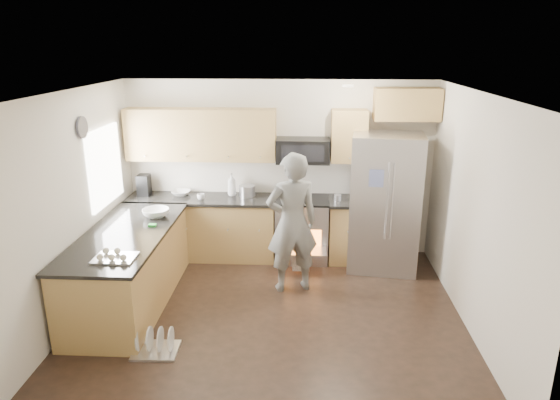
# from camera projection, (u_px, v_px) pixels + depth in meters

# --- Properties ---
(ground) EXTENTS (4.50, 4.50, 0.00)m
(ground) POSITION_uv_depth(u_px,v_px,m) (270.00, 315.00, 5.92)
(ground) COLOR black
(ground) RESTS_ON ground
(room_shell) EXTENTS (4.54, 4.04, 2.62)m
(room_shell) POSITION_uv_depth(u_px,v_px,m) (266.00, 179.00, 5.43)
(room_shell) COLOR silver
(room_shell) RESTS_ON ground
(back_cabinet_run) EXTENTS (4.45, 0.64, 2.50)m
(back_cabinet_run) POSITION_uv_depth(u_px,v_px,m) (239.00, 194.00, 7.32)
(back_cabinet_run) COLOR #A47D41
(back_cabinet_run) RESTS_ON ground
(peninsula) EXTENTS (0.96, 2.36, 1.03)m
(peninsula) POSITION_uv_depth(u_px,v_px,m) (129.00, 267.00, 6.10)
(peninsula) COLOR #A47D41
(peninsula) RESTS_ON ground
(stove_range) EXTENTS (0.76, 0.97, 1.79)m
(stove_range) POSITION_uv_depth(u_px,v_px,m) (302.00, 215.00, 7.31)
(stove_range) COLOR #B7B7BC
(stove_range) RESTS_ON ground
(refrigerator) EXTENTS (1.03, 0.85, 1.93)m
(refrigerator) POSITION_uv_depth(u_px,v_px,m) (385.00, 203.00, 6.93)
(refrigerator) COLOR #B7B7BC
(refrigerator) RESTS_ON ground
(person) EXTENTS (0.76, 0.61, 1.83)m
(person) POSITION_uv_depth(u_px,v_px,m) (292.00, 223.00, 6.30)
(person) COLOR slate
(person) RESTS_ON ground
(dish_rack) EXTENTS (0.47, 0.38, 0.29)m
(dish_rack) POSITION_uv_depth(u_px,v_px,m) (156.00, 345.00, 5.20)
(dish_rack) COLOR #B7B7BC
(dish_rack) RESTS_ON ground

